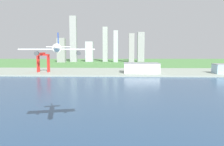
% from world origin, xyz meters
% --- Properties ---
extents(ground_plane, '(2400.00, 2400.00, 0.00)m').
position_xyz_m(ground_plane, '(0.00, 300.00, 0.00)').
color(ground_plane, '#538E49').
extents(water_bay, '(840.00, 360.00, 0.15)m').
position_xyz_m(water_bay, '(0.00, 240.00, 0.07)').
color(water_bay, '#2D4C70').
rests_on(water_bay, ground).
extents(industrial_pier, '(840.00, 140.00, 2.50)m').
position_xyz_m(industrial_pier, '(0.00, 490.00, 1.25)').
color(industrial_pier, '#9AA696').
rests_on(industrial_pier, ground).
extents(airplane_landing, '(34.24, 37.72, 11.18)m').
position_xyz_m(airplane_landing, '(-20.10, 160.12, 45.50)').
color(airplane_landing, white).
extents(port_crane_red, '(21.07, 35.69, 35.49)m').
position_xyz_m(port_crane_red, '(-130.65, 464.93, 27.63)').
color(port_crane_red, red).
rests_on(port_crane_red, industrial_pier).
extents(warehouse_main, '(61.95, 36.86, 17.53)m').
position_xyz_m(warehouse_main, '(45.90, 461.24, 11.29)').
color(warehouse_main, white).
rests_on(warehouse_main, industrial_pier).
extents(distant_skyline, '(286.51, 69.44, 152.37)m').
position_xyz_m(distant_skyline, '(-56.48, 829.39, 52.39)').
color(distant_skyline, gray).
rests_on(distant_skyline, ground).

